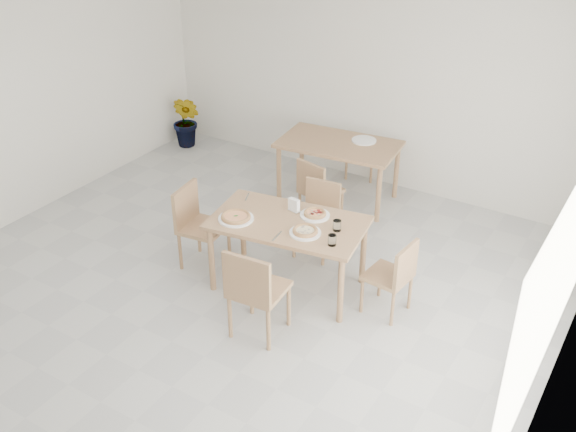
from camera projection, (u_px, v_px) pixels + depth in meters
The scene contains 22 objects.
room at pixel (568, 261), 4.50m from camera, with size 7.28×7.00×7.00m.
main_table at pixel (288, 229), 6.50m from camera, with size 1.59×1.06×0.75m.
chair_south at pixel (254, 288), 5.87m from camera, with size 0.49×0.49×0.92m.
chair_north at pixel (319, 213), 7.18m from camera, with size 0.43×0.43×0.80m.
chair_west at pixel (196, 220), 6.94m from camera, with size 0.49×0.49×0.88m.
chair_east at pixel (395, 273), 6.21m from camera, with size 0.42×0.42×0.78m.
plate_margherita at pixel (236, 219), 6.48m from camera, with size 0.34×0.34×0.02m, color white.
plate_mushroom at pixel (305, 233), 6.25m from camera, with size 0.30×0.30×0.02m, color white.
plate_pepperoni at pixel (315, 215), 6.54m from camera, with size 0.29×0.29×0.02m, color white.
pizza_margherita at pixel (236, 217), 6.47m from camera, with size 0.38×0.38×0.03m.
pizza_mushroom at pixel (305, 231), 6.24m from camera, with size 0.25×0.25×0.03m.
pizza_pepperoni at pixel (315, 213), 6.53m from camera, with size 0.22×0.22×0.03m.
tumbler_a at pixel (337, 226), 6.28m from camera, with size 0.08×0.08×0.10m, color white.
tumbler_b at pixel (332, 240), 6.06m from camera, with size 0.08×0.08×0.10m, color white.
napkin_holder at pixel (294, 206), 6.58m from camera, with size 0.13×0.09×0.14m.
fork_a at pixel (247, 197), 6.88m from camera, with size 0.01×0.17×0.01m, color silver.
fork_b at pixel (277, 236), 6.21m from camera, with size 0.02×0.19×0.01m, color silver.
second_table at pixel (339, 149), 8.13m from camera, with size 1.51×0.97×0.75m.
chair_back_s at pixel (317, 188), 7.66m from camera, with size 0.48×0.48×0.82m.
chair_back_n at pixel (364, 142), 8.85m from camera, with size 0.47×0.47×0.78m.
plate_empty at pixel (364, 140), 8.13m from camera, with size 0.30×0.30×0.02m, color white.
potted_plant at pixel (187, 121), 9.66m from camera, with size 0.43×0.35×0.78m, color #317122.
Camera 1 is at (3.38, -3.88, 3.99)m, focal length 42.00 mm.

